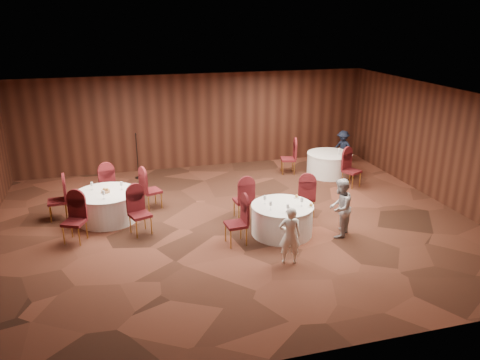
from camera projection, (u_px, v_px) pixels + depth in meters
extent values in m
plane|color=black|center=(235.00, 224.00, 11.90)|extent=(12.00, 12.00, 0.00)
plane|color=silver|center=(234.00, 98.00, 10.83)|extent=(12.00, 12.00, 0.00)
plane|color=black|center=(197.00, 121.00, 15.91)|extent=(12.00, 0.00, 12.00)
plane|color=black|center=(321.00, 264.00, 6.82)|extent=(12.00, 0.00, 12.00)
plane|color=black|center=(445.00, 147.00, 12.86)|extent=(0.00, 10.00, 10.00)
cylinder|color=white|center=(282.00, 220.00, 11.27)|extent=(1.46, 1.46, 0.72)
cylinder|color=white|center=(282.00, 206.00, 11.15)|extent=(1.49, 1.49, 0.03)
cylinder|color=white|center=(107.00, 206.00, 12.07)|extent=(1.59, 1.59, 0.72)
cylinder|color=white|center=(106.00, 193.00, 11.95)|extent=(1.62, 1.62, 0.03)
cylinder|color=white|center=(329.00, 164.00, 15.43)|extent=(1.44, 1.44, 0.72)
cylinder|color=white|center=(330.00, 154.00, 15.31)|extent=(1.47, 1.47, 0.03)
cylinder|color=silver|center=(271.00, 210.00, 10.87)|extent=(0.06, 0.06, 0.01)
cylinder|color=silver|center=(271.00, 208.00, 10.85)|extent=(0.01, 0.01, 0.11)
cone|color=silver|center=(271.00, 203.00, 10.82)|extent=(0.08, 0.08, 0.10)
cylinder|color=silver|center=(288.00, 213.00, 10.71)|extent=(0.06, 0.06, 0.01)
cylinder|color=silver|center=(288.00, 210.00, 10.69)|extent=(0.01, 0.01, 0.11)
cone|color=silver|center=(288.00, 206.00, 10.66)|extent=(0.08, 0.08, 0.10)
cylinder|color=silver|center=(302.00, 206.00, 11.10)|extent=(0.06, 0.06, 0.01)
cylinder|color=silver|center=(302.00, 204.00, 11.08)|extent=(0.01, 0.01, 0.11)
cone|color=silver|center=(302.00, 200.00, 11.04)|extent=(0.08, 0.08, 0.10)
cylinder|color=silver|center=(265.00, 204.00, 11.22)|extent=(0.06, 0.06, 0.01)
cylinder|color=silver|center=(265.00, 201.00, 11.20)|extent=(0.01, 0.01, 0.11)
cone|color=silver|center=(265.00, 197.00, 11.17)|extent=(0.08, 0.08, 0.10)
cylinder|color=white|center=(292.00, 213.00, 10.68)|extent=(0.15, 0.15, 0.01)
sphere|color=#9E6B33|center=(292.00, 212.00, 10.67)|extent=(0.08, 0.08, 0.08)
cylinder|color=white|center=(311.00, 206.00, 11.06)|extent=(0.15, 0.15, 0.01)
sphere|color=#9E6B33|center=(311.00, 205.00, 11.05)|extent=(0.08, 0.08, 0.08)
cylinder|color=white|center=(297.00, 198.00, 11.59)|extent=(0.15, 0.15, 0.01)
sphere|color=#9E6B33|center=(297.00, 196.00, 11.58)|extent=(0.08, 0.08, 0.08)
cylinder|color=silver|center=(122.00, 189.00, 12.14)|extent=(0.06, 0.06, 0.01)
cylinder|color=silver|center=(122.00, 187.00, 12.12)|extent=(0.01, 0.01, 0.11)
cone|color=silver|center=(121.00, 184.00, 12.08)|extent=(0.08, 0.08, 0.10)
cylinder|color=silver|center=(93.00, 190.00, 12.12)|extent=(0.06, 0.06, 0.01)
cylinder|color=silver|center=(92.00, 188.00, 12.10)|extent=(0.01, 0.01, 0.11)
cone|color=silver|center=(92.00, 184.00, 12.06)|extent=(0.08, 0.08, 0.10)
cylinder|color=silver|center=(104.00, 199.00, 11.54)|extent=(0.06, 0.06, 0.01)
cylinder|color=silver|center=(104.00, 196.00, 11.52)|extent=(0.01, 0.01, 0.11)
cone|color=silver|center=(103.00, 192.00, 11.48)|extent=(0.08, 0.08, 0.10)
cylinder|color=brown|center=(106.00, 191.00, 11.93)|extent=(0.22, 0.22, 0.06)
sphere|color=#9E6B33|center=(104.00, 189.00, 11.92)|extent=(0.07, 0.07, 0.07)
sphere|color=#9E6B33|center=(107.00, 189.00, 11.90)|extent=(0.07, 0.07, 0.07)
cylinder|color=silver|center=(339.00, 154.00, 15.18)|extent=(0.06, 0.06, 0.01)
cylinder|color=silver|center=(339.00, 153.00, 15.16)|extent=(0.01, 0.01, 0.11)
cone|color=silver|center=(339.00, 150.00, 15.12)|extent=(0.08, 0.08, 0.10)
cylinder|color=black|center=(139.00, 178.00, 15.24)|extent=(0.24, 0.24, 0.02)
cylinder|color=black|center=(137.00, 156.00, 14.99)|extent=(0.02, 0.02, 1.46)
cylinder|color=black|center=(135.00, 134.00, 14.80)|extent=(0.04, 0.12, 0.04)
imported|color=white|center=(290.00, 235.00, 9.83)|extent=(0.53, 0.42, 1.29)
imported|color=#B2B2B7|center=(340.00, 208.00, 11.04)|extent=(0.87, 0.89, 1.44)
imported|color=black|center=(343.00, 148.00, 16.42)|extent=(0.78, 0.91, 1.22)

